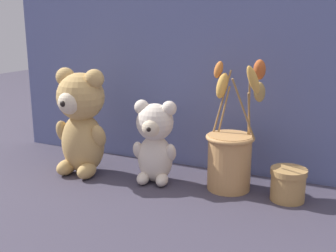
{
  "coord_description": "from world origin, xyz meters",
  "views": [
    {
      "loc": [
        0.39,
        -0.84,
        0.38
      ],
      "look_at": [
        0.0,
        0.02,
        0.14
      ],
      "focal_mm": 45.0,
      "sensor_mm": 36.0,
      "label": 1
    }
  ],
  "objects_px": {
    "teddy_bear_large": "(81,120)",
    "decorative_tin_tall": "(288,184)",
    "teddy_bear_medium": "(155,140)",
    "flower_vase": "(231,153)"
  },
  "relations": [
    {
      "from": "teddy_bear_medium",
      "to": "teddy_bear_large",
      "type": "bearing_deg",
      "value": -174.1
    },
    {
      "from": "teddy_bear_large",
      "to": "teddy_bear_medium",
      "type": "xyz_separation_m",
      "value": [
        0.19,
        0.02,
        -0.04
      ]
    },
    {
      "from": "decorative_tin_tall",
      "to": "teddy_bear_large",
      "type": "bearing_deg",
      "value": -175.21
    },
    {
      "from": "flower_vase",
      "to": "teddy_bear_large",
      "type": "bearing_deg",
      "value": -171.99
    },
    {
      "from": "teddy_bear_medium",
      "to": "decorative_tin_tall",
      "type": "distance_m",
      "value": 0.32
    },
    {
      "from": "teddy_bear_medium",
      "to": "decorative_tin_tall",
      "type": "relative_size",
      "value": 2.56
    },
    {
      "from": "teddy_bear_large",
      "to": "teddy_bear_medium",
      "type": "relative_size",
      "value": 1.34
    },
    {
      "from": "teddy_bear_large",
      "to": "flower_vase",
      "type": "xyz_separation_m",
      "value": [
        0.37,
        0.05,
        -0.05
      ]
    },
    {
      "from": "flower_vase",
      "to": "decorative_tin_tall",
      "type": "xyz_separation_m",
      "value": [
        0.13,
        -0.01,
        -0.05
      ]
    },
    {
      "from": "teddy_bear_large",
      "to": "decorative_tin_tall",
      "type": "distance_m",
      "value": 0.51
    }
  ]
}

